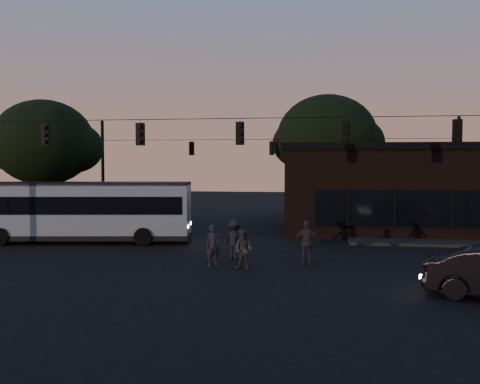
# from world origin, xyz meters

# --- Properties ---
(ground) EXTENTS (120.00, 120.00, 0.00)m
(ground) POSITION_xyz_m (0.00, 0.00, 0.00)
(ground) COLOR black
(ground) RESTS_ON ground
(sidewalk_far_right) EXTENTS (14.00, 10.00, 0.15)m
(sidewalk_far_right) POSITION_xyz_m (12.00, 14.00, 0.07)
(sidewalk_far_right) COLOR black
(sidewalk_far_right) RESTS_ON ground
(sidewalk_far_left) EXTENTS (14.00, 10.00, 0.15)m
(sidewalk_far_left) POSITION_xyz_m (-14.00, 14.00, 0.07)
(sidewalk_far_left) COLOR black
(sidewalk_far_left) RESTS_ON ground
(building) EXTENTS (15.40, 10.41, 5.40)m
(building) POSITION_xyz_m (9.00, 15.97, 2.71)
(building) COLOR black
(building) RESTS_ON ground
(tree_behind) EXTENTS (7.60, 7.60, 9.43)m
(tree_behind) POSITION_xyz_m (4.00, 22.00, 6.19)
(tree_behind) COLOR black
(tree_behind) RESTS_ON ground
(tree_left) EXTENTS (6.40, 6.40, 8.30)m
(tree_left) POSITION_xyz_m (-14.00, 13.00, 5.57)
(tree_left) COLOR black
(tree_left) RESTS_ON ground
(signal_rig_near) EXTENTS (26.24, 0.30, 7.50)m
(signal_rig_near) POSITION_xyz_m (0.00, 4.00, 4.45)
(signal_rig_near) COLOR black
(signal_rig_near) RESTS_ON ground
(signal_rig_far) EXTENTS (26.24, 0.30, 7.50)m
(signal_rig_far) POSITION_xyz_m (0.00, 20.00, 4.20)
(signal_rig_far) COLOR black
(signal_rig_far) RESTS_ON ground
(bus) EXTENTS (11.73, 4.32, 3.23)m
(bus) POSITION_xyz_m (-9.13, 8.11, 1.81)
(bus) COLOR gray
(bus) RESTS_ON ground
(pedestrian_a) EXTENTS (0.74, 0.64, 1.71)m
(pedestrian_a) POSITION_xyz_m (-0.92, 2.61, 0.85)
(pedestrian_a) COLOR black
(pedestrian_a) RESTS_ON ground
(pedestrian_b) EXTENTS (0.96, 0.86, 1.62)m
(pedestrian_b) POSITION_xyz_m (0.45, 1.92, 0.81)
(pedestrian_b) COLOR #363431
(pedestrian_b) RESTS_ON ground
(pedestrian_c) EXTENTS (1.12, 0.50, 1.89)m
(pedestrian_c) POSITION_xyz_m (2.94, 3.17, 0.94)
(pedestrian_c) COLOR #2E262F
(pedestrian_c) RESTS_ON ground
(pedestrian_d) EXTENTS (1.32, 1.13, 1.77)m
(pedestrian_d) POSITION_xyz_m (-0.26, 4.13, 0.89)
(pedestrian_d) COLOR black
(pedestrian_d) RESTS_ON ground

